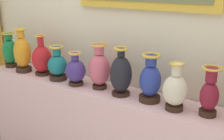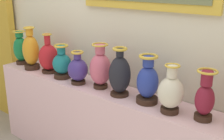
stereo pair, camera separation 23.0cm
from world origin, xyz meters
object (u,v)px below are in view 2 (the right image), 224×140
object	(u,v)px
vase_teal	(62,64)
vase_burgundy	(205,98)
vase_amber	(31,51)
vase_rose	(100,68)
vase_cobalt	(148,82)
vase_emerald	(20,49)
vase_ivory	(171,92)
vase_crimson	(48,57)
vase_indigo	(78,69)
vase_onyx	(120,75)

from	to	relation	value
vase_teal	vase_burgundy	distance (m)	1.34
vase_amber	vase_rose	size ratio (longest dim) A/B	1.13
vase_amber	vase_cobalt	xyz separation A→B (m)	(1.36, 0.04, -0.03)
vase_teal	vase_cobalt	world-z (taller)	vase_cobalt
vase_emerald	vase_amber	distance (m)	0.24
vase_rose	vase_burgundy	size ratio (longest dim) A/B	1.11
vase_teal	vase_cobalt	size ratio (longest dim) A/B	0.86
vase_rose	vase_ivory	xyz separation A→B (m)	(0.68, -0.05, -0.02)
vase_crimson	vase_cobalt	xyz separation A→B (m)	(1.13, 0.00, 0.01)
vase_rose	vase_emerald	bearing A→B (deg)	-179.48
vase_emerald	vase_indigo	xyz separation A→B (m)	(0.91, -0.04, -0.04)
vase_emerald	vase_ivory	bearing A→B (deg)	-1.21
vase_crimson	vase_teal	world-z (taller)	vase_crimson
vase_onyx	vase_burgundy	xyz separation A→B (m)	(0.67, 0.02, -0.02)
vase_crimson	vase_ivory	distance (m)	1.35
vase_teal	vase_ivory	world-z (taller)	vase_ivory
vase_teal	vase_onyx	distance (m)	0.67
vase_emerald	vase_cobalt	size ratio (longest dim) A/B	0.98
vase_teal	vase_rose	xyz separation A→B (m)	(0.44, 0.03, 0.04)
vase_emerald	vase_burgundy	xyz separation A→B (m)	(2.03, 0.00, -0.02)
vase_rose	vase_onyx	size ratio (longest dim) A/B	0.98
vase_amber	vase_burgundy	size ratio (longest dim) A/B	1.26
vase_teal	vase_cobalt	distance (m)	0.91
vase_teal	vase_rose	distance (m)	0.45
vase_crimson	vase_onyx	size ratio (longest dim) A/B	0.99
vase_indigo	vase_cobalt	size ratio (longest dim) A/B	0.80
vase_indigo	vase_ivory	size ratio (longest dim) A/B	0.85
vase_indigo	vase_rose	xyz separation A→B (m)	(0.22, 0.05, 0.04)
vase_amber	vase_indigo	bearing A→B (deg)	-0.30
vase_teal	vase_ivory	xyz separation A→B (m)	(1.12, -0.02, 0.01)
vase_cobalt	vase_ivory	xyz separation A→B (m)	(0.21, -0.04, -0.01)
vase_crimson	vase_amber	bearing A→B (deg)	-170.21
vase_crimson	vase_rose	distance (m)	0.67
vase_burgundy	vase_amber	bearing A→B (deg)	-178.75
vase_burgundy	vase_cobalt	bearing A→B (deg)	-179.97
vase_burgundy	vase_onyx	bearing A→B (deg)	-178.33
vase_cobalt	vase_burgundy	bearing A→B (deg)	0.03
vase_teal	vase_onyx	size ratio (longest dim) A/B	0.81
vase_amber	vase_onyx	size ratio (longest dim) A/B	1.11
vase_emerald	vase_rose	xyz separation A→B (m)	(1.13, 0.01, 0.00)
vase_emerald	vase_cobalt	world-z (taller)	vase_cobalt
vase_teal	vase_onyx	xyz separation A→B (m)	(0.67, 0.01, 0.04)
vase_emerald	vase_crimson	world-z (taller)	vase_crimson
vase_ivory	vase_crimson	bearing A→B (deg)	178.22
vase_cobalt	vase_ivory	world-z (taller)	vase_cobalt
vase_amber	vase_burgundy	distance (m)	1.79
vase_emerald	vase_ivory	size ratio (longest dim) A/B	1.05
vase_indigo	vase_cobalt	bearing A→B (deg)	3.55
vase_teal	vase_onyx	bearing A→B (deg)	0.50
vase_onyx	vase_burgundy	world-z (taller)	vase_onyx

